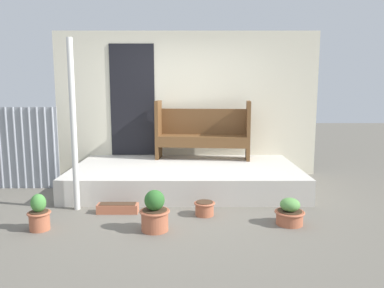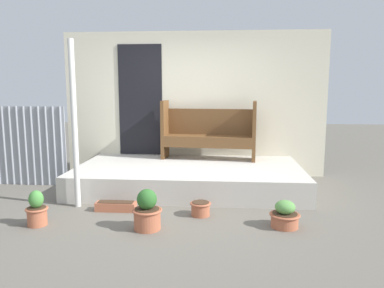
% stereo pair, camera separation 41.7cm
% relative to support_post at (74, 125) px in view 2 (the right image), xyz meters
% --- Properties ---
extents(ground_plane, '(24.00, 24.00, 0.00)m').
position_rel_support_post_xyz_m(ground_plane, '(1.33, 0.09, -1.11)').
color(ground_plane, '#666056').
extents(porch_slab, '(3.55, 1.93, 0.37)m').
position_rel_support_post_xyz_m(porch_slab, '(1.43, 1.05, -0.93)').
color(porch_slab, beige).
rests_on(porch_slab, ground_plane).
extents(house_wall, '(4.75, 0.08, 2.60)m').
position_rel_support_post_xyz_m(house_wall, '(1.39, 2.04, 0.19)').
color(house_wall, beige).
rests_on(house_wall, ground_plane).
extents(support_post, '(0.08, 0.08, 2.23)m').
position_rel_support_post_xyz_m(support_post, '(0.00, 0.00, 0.00)').
color(support_post, silver).
rests_on(support_post, ground_plane).
extents(bench, '(1.65, 0.55, 1.01)m').
position_rel_support_post_xyz_m(bench, '(1.72, 1.69, -0.25)').
color(bench, brown).
rests_on(bench, porch_slab).
extents(flower_pot_left, '(0.26, 0.26, 0.42)m').
position_rel_support_post_xyz_m(flower_pot_left, '(-0.21, -0.73, -0.93)').
color(flower_pot_left, '#B26042').
rests_on(flower_pot_left, ground_plane).
extents(flower_pot_middle, '(0.35, 0.35, 0.47)m').
position_rel_support_post_xyz_m(flower_pot_middle, '(1.11, -0.75, -0.91)').
color(flower_pot_middle, '#B26042').
rests_on(flower_pot_middle, ground_plane).
extents(flower_pot_right, '(0.27, 0.27, 0.18)m').
position_rel_support_post_xyz_m(flower_pot_right, '(1.69, -0.24, -1.01)').
color(flower_pot_right, '#B26042').
rests_on(flower_pot_right, ground_plane).
extents(flower_pot_far_right, '(0.36, 0.36, 0.32)m').
position_rel_support_post_xyz_m(flower_pot_far_right, '(2.69, -0.56, -0.97)').
color(flower_pot_far_right, '#B26042').
rests_on(flower_pot_far_right, ground_plane).
extents(planter_box_rect, '(0.53, 0.16, 0.12)m').
position_rel_support_post_xyz_m(planter_box_rect, '(0.57, -0.14, -1.05)').
color(planter_box_rect, '#B76647').
rests_on(planter_box_rect, ground_plane).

